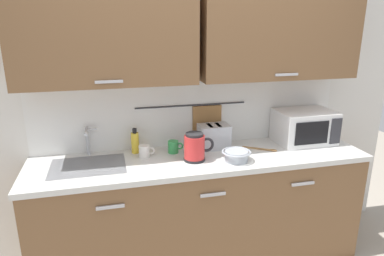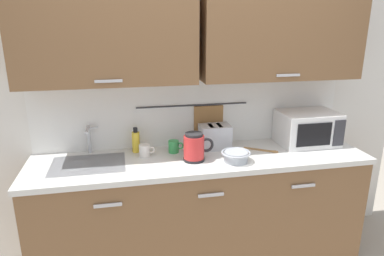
# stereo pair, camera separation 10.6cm
# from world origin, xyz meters

# --- Properties ---
(counter_unit) EXTENTS (2.53, 0.64, 0.90)m
(counter_unit) POSITION_xyz_m (-0.01, 0.30, 0.46)
(counter_unit) COLOR brown
(counter_unit) RESTS_ON ground
(back_wall_assembly) EXTENTS (3.70, 0.41, 2.50)m
(back_wall_assembly) POSITION_xyz_m (0.00, 0.53, 1.52)
(back_wall_assembly) COLOR silver
(back_wall_assembly) RESTS_ON ground
(sink_faucet) EXTENTS (0.09, 0.17, 0.22)m
(sink_faucet) POSITION_xyz_m (-0.82, 0.53, 1.04)
(sink_faucet) COLOR #B2B5BA
(sink_faucet) RESTS_ON counter_unit
(microwave) EXTENTS (0.46, 0.35, 0.27)m
(microwave) POSITION_xyz_m (0.92, 0.41, 1.04)
(microwave) COLOR white
(microwave) RESTS_ON counter_unit
(electric_kettle) EXTENTS (0.23, 0.16, 0.21)m
(electric_kettle) POSITION_xyz_m (-0.06, 0.24, 1.00)
(electric_kettle) COLOR black
(electric_kettle) RESTS_ON counter_unit
(dish_soap_bottle) EXTENTS (0.06, 0.06, 0.20)m
(dish_soap_bottle) POSITION_xyz_m (-0.47, 0.50, 0.99)
(dish_soap_bottle) COLOR yellow
(dish_soap_bottle) RESTS_ON counter_unit
(mug_near_sink) EXTENTS (0.12, 0.08, 0.09)m
(mug_near_sink) POSITION_xyz_m (-0.19, 0.43, 0.95)
(mug_near_sink) COLOR green
(mug_near_sink) RESTS_ON counter_unit
(mixing_bowl) EXTENTS (0.21, 0.21, 0.08)m
(mixing_bowl) POSITION_xyz_m (0.23, 0.15, 0.94)
(mixing_bowl) COLOR #A5ADB7
(mixing_bowl) RESTS_ON counter_unit
(toaster) EXTENTS (0.26, 0.17, 0.19)m
(toaster) POSITION_xyz_m (0.15, 0.46, 1.00)
(toaster) COLOR #B7BABF
(toaster) RESTS_ON counter_unit
(mug_by_kettle) EXTENTS (0.12, 0.08, 0.09)m
(mug_by_kettle) POSITION_xyz_m (-0.41, 0.39, 0.95)
(mug_by_kettle) COLOR silver
(mug_by_kettle) RESTS_ON counter_unit
(wooden_spoon) EXTENTS (0.24, 0.18, 0.01)m
(wooden_spoon) POSITION_xyz_m (0.52, 0.31, 0.91)
(wooden_spoon) COLOR #9E7042
(wooden_spoon) RESTS_ON counter_unit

